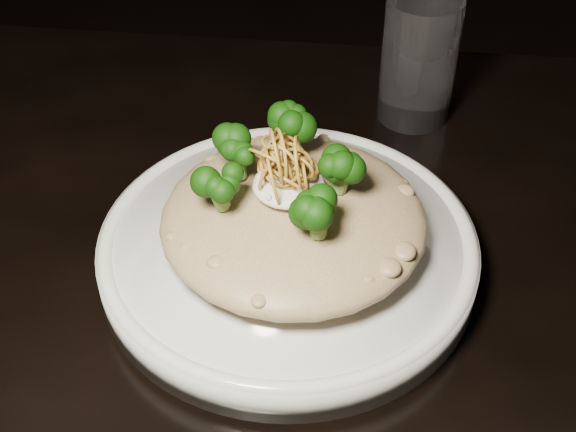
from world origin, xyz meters
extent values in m
cube|color=black|center=(0.00, 0.00, 0.73)|extent=(1.10, 0.80, 0.04)
cylinder|color=black|center=(-0.48, 0.33, 0.35)|extent=(0.05, 0.05, 0.71)
cylinder|color=silver|center=(-0.07, 0.04, 0.77)|extent=(0.30, 0.30, 0.03)
ellipsoid|color=brown|center=(-0.06, 0.03, 0.80)|extent=(0.21, 0.21, 0.05)
ellipsoid|color=white|center=(-0.07, 0.04, 0.83)|extent=(0.06, 0.06, 0.02)
cylinder|color=white|center=(0.03, 0.27, 0.81)|extent=(0.10, 0.10, 0.13)
camera|label=1|loc=(-0.02, -0.42, 1.22)|focal=50.00mm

